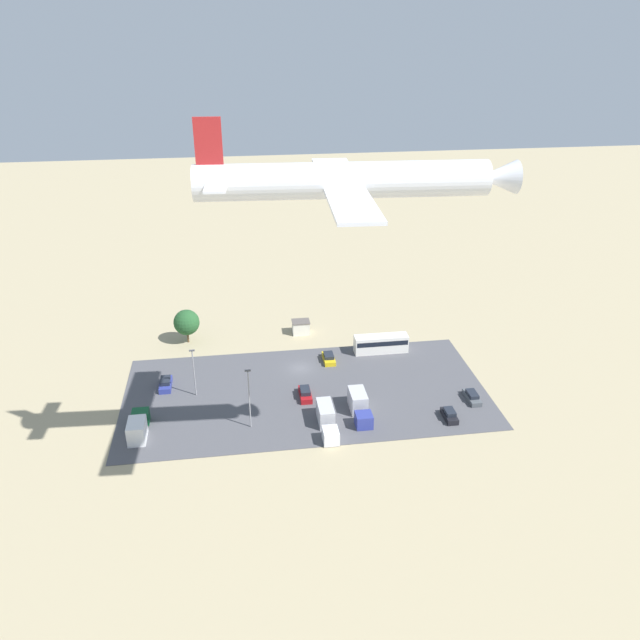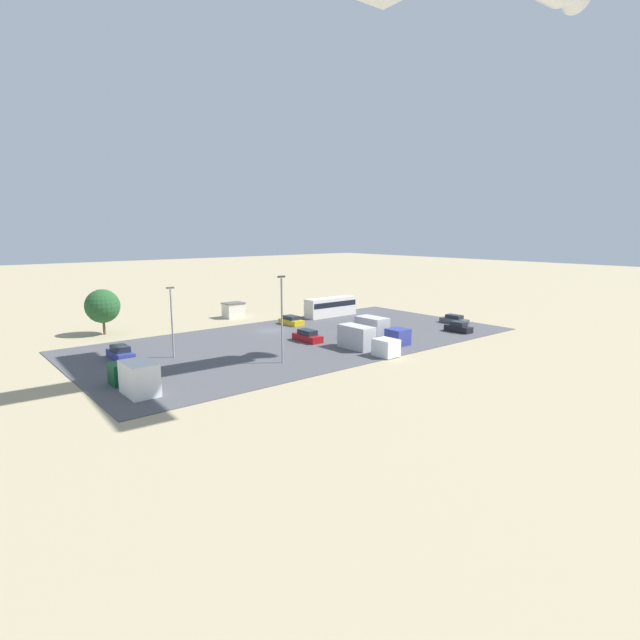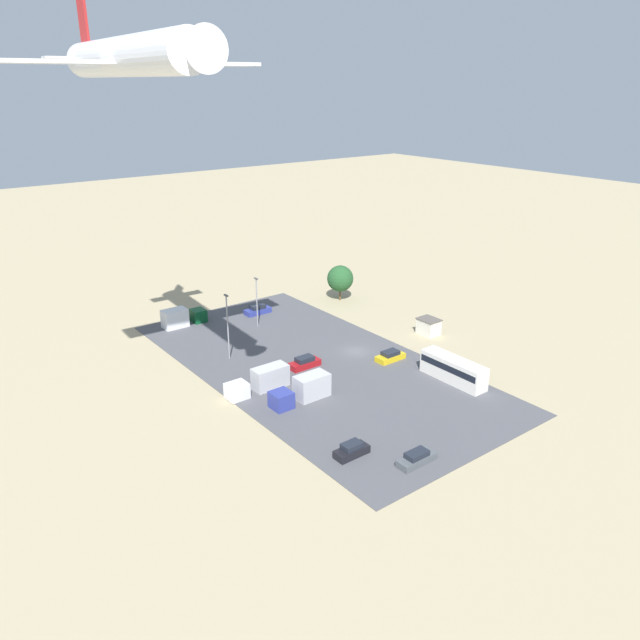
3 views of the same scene
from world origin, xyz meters
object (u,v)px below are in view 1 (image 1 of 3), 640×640
(parked_car_1, at_px, (305,394))
(parked_car_2, at_px, (472,397))
(bus, at_px, (381,343))
(parked_truck_0, at_px, (327,419))
(parked_car_4, at_px, (329,358))
(parked_truck_2, at_px, (138,427))
(airplane, at_px, (356,180))
(parked_truck_1, at_px, (359,406))
(parked_car_0, at_px, (166,384))
(shed_building, at_px, (301,327))
(parked_car_3, at_px, (449,415))

(parked_car_1, distance_m, parked_car_2, 27.42)
(bus, height_order, parked_car_1, bus)
(parked_truck_0, bearing_deg, parked_car_4, -99.73)
(parked_truck_2, height_order, airplane, airplane)
(bus, distance_m, parked_truck_1, 21.24)
(parked_car_1, bearing_deg, parked_car_0, 164.29)
(parked_car_2, bearing_deg, parked_car_4, 142.57)
(shed_building, height_order, parked_car_2, shed_building)
(parked_car_2, height_order, parked_truck_2, parked_truck_2)
(parked_car_4, relative_size, parked_truck_0, 0.50)
(shed_building, bearing_deg, bus, 144.50)
(parked_car_1, height_order, airplane, airplane)
(parked_car_0, distance_m, parked_car_4, 29.28)
(parked_truck_1, bearing_deg, parked_truck_2, 1.34)
(shed_building, distance_m, bus, 17.18)
(bus, distance_m, parked_truck_0, 26.37)
(parked_truck_2, bearing_deg, parked_car_2, 2.20)
(parked_car_3, bearing_deg, parked_car_2, -139.55)
(parked_truck_2, bearing_deg, parked_car_0, 77.51)
(parked_car_2, bearing_deg, parked_car_1, 170.08)
(parked_car_4, bearing_deg, parked_car_1, 63.56)
(airplane, bearing_deg, parked_car_3, 128.88)
(parked_car_0, distance_m, parked_truck_0, 29.63)
(shed_building, relative_size, airplane, 0.10)
(parked_truck_0, height_order, parked_truck_1, parked_truck_1)
(parked_truck_1, bearing_deg, airplane, 73.89)
(shed_building, distance_m, parked_truck_2, 41.36)
(parked_car_3, distance_m, parked_car_4, 26.22)
(parked_car_3, bearing_deg, parked_truck_2, -3.11)
(parked_car_4, relative_size, airplane, 0.13)
(parked_car_3, distance_m, parked_truck_2, 47.70)
(parked_car_0, height_order, parked_truck_1, parked_truck_1)
(bus, height_order, airplane, airplane)
(bus, distance_m, parked_car_1, 21.06)
(parked_car_2, height_order, parked_car_4, parked_car_4)
(parked_car_1, xyz_separation_m, parked_truck_2, (26.03, 6.76, 0.73))
(parked_car_1, bearing_deg, parked_car_2, -9.92)
(parked_car_4, distance_m, parked_truck_0, 20.70)
(parked_car_1, xyz_separation_m, parked_car_2, (-27.01, 4.72, -0.08))
(airplane, bearing_deg, parked_truck_2, -115.60)
(parked_truck_0, bearing_deg, parked_car_0, -31.18)
(parked_car_0, xyz_separation_m, parked_car_2, (-50.11, 11.22, -0.09))
(parked_car_3, xyz_separation_m, parked_car_4, (15.84, -20.90, -0.05))
(parked_truck_0, xyz_separation_m, parked_truck_2, (28.28, -2.08, 0.04))
(bus, bearing_deg, shed_building, -125.50)
(parked_truck_1, height_order, airplane, airplane)
(shed_building, distance_m, parked_car_4, 12.66)
(parked_car_0, relative_size, parked_car_3, 1.16)
(shed_building, relative_size, parked_truck_1, 0.42)
(parked_truck_1, distance_m, airplane, 43.25)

